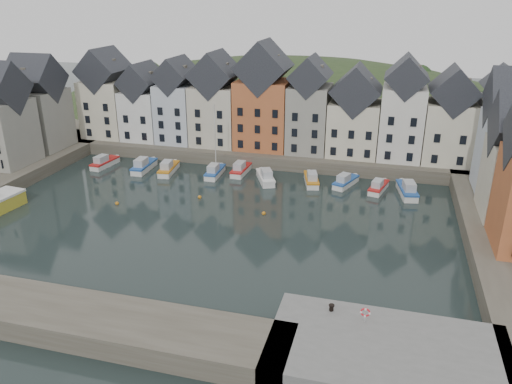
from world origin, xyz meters
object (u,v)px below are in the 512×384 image
at_px(mooring_bollard, 331,307).
at_px(life_ring_post, 365,313).
at_px(boat_a, 104,163).
at_px(boat_d, 215,171).

relative_size(mooring_bollard, life_ring_post, 0.43).
distance_m(boat_a, mooring_bollard, 53.03).
relative_size(boat_a, mooring_bollard, 10.78).
height_order(boat_a, boat_d, boat_d).
height_order(boat_a, mooring_bollard, mooring_bollard).
xyz_separation_m(boat_a, boat_d, (19.03, 0.51, 0.06)).
xyz_separation_m(boat_a, mooring_bollard, (41.33, -33.19, 1.64)).
xyz_separation_m(boat_d, mooring_bollard, (22.30, -33.70, 1.58)).
height_order(mooring_bollard, life_ring_post, life_ring_post).
relative_size(boat_a, boat_d, 0.54).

